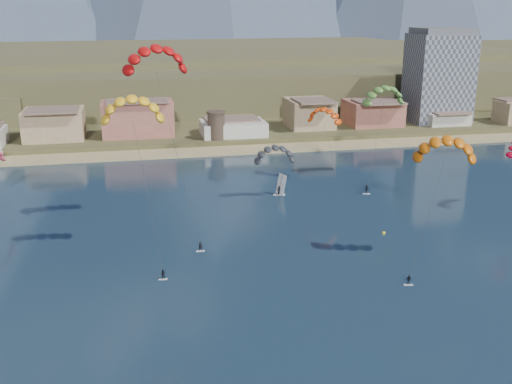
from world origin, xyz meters
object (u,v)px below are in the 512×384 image
Objects in this scene: watchtower at (216,125)px; kitesurfer_green at (384,93)px; windsurfer at (280,188)px; kitesurfer_yellow at (132,105)px; kitesurfer_red at (155,55)px; buoy at (384,233)px; apartment_tower at (439,76)px; kitesurfer_orange at (446,145)px.

kitesurfer_green is (34.53, -43.91, 14.56)m from watchtower.
watchtower is at bearing 97.06° from windsurfer.
kitesurfer_yellow is 49.37m from windsurfer.
kitesurfer_red reaches higher than watchtower.
kitesurfer_yellow is 71.13m from kitesurfer_green.
kitesurfer_yellow reaches higher than buoy.
kitesurfer_yellow is 51.71m from buoy.
kitesurfer_red is (-100.53, -82.86, 14.76)m from apartment_tower.
kitesurfer_orange is (43.57, -25.80, -12.77)m from kitesurfer_red.
kitesurfer_green reaches higher than windsurfer.
kitesurfer_green is 5.39× the size of windsurfer.
kitesurfer_red is at bearing -140.50° from apartment_tower.
apartment_tower is at bearing 57.63° from buoy.
kitesurfer_yellow is at bearing -137.66° from windsurfer.
watchtower is 76.49m from kitesurfer_red.
buoy is (44.89, 1.16, -25.64)m from kitesurfer_yellow.
watchtower is at bearing -170.07° from apartment_tower.
kitesurfer_red is 1.27× the size of kitesurfer_yellow.
windsurfer is 30.77m from buoy.
kitesurfer_green is at bearing 32.72° from kitesurfer_yellow.
kitesurfer_green is at bearing 77.25° from kitesurfer_orange.
apartment_tower reaches higher than kitesurfer_green.
kitesurfer_orange reaches higher than windsurfer.
watchtower is 83.70m from buoy.
kitesurfer_yellow is at bearing -137.53° from apartment_tower.
windsurfer is at bearing 111.68° from kitesurfer_orange.
kitesurfer_orange is at bearing -68.32° from windsurfer.
kitesurfer_green is at bearing -51.82° from watchtower.
watchtower is at bearing 103.66° from buoy.
kitesurfer_green is at bearing 68.28° from buoy.
watchtower is 88.19m from kitesurfer_yellow.
kitesurfer_red reaches higher than apartment_tower.
kitesurfer_red is 44.09m from windsurfer.
kitesurfer_red reaches higher than kitesurfer_yellow.
windsurfer is 6.97× the size of buoy.
kitesurfer_red is at bearing -106.60° from watchtower.
buoy is at bearing 1.48° from kitesurfer_yellow.
windsurfer is at bearing -161.41° from kitesurfer_green.
kitesurfer_yellow is 1.23× the size of kitesurfer_orange.
apartment_tower is 122.70m from kitesurfer_orange.
kitesurfer_orange is (23.05, -94.66, 13.44)m from watchtower.
kitesurfer_yellow is at bearing -178.52° from buoy.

